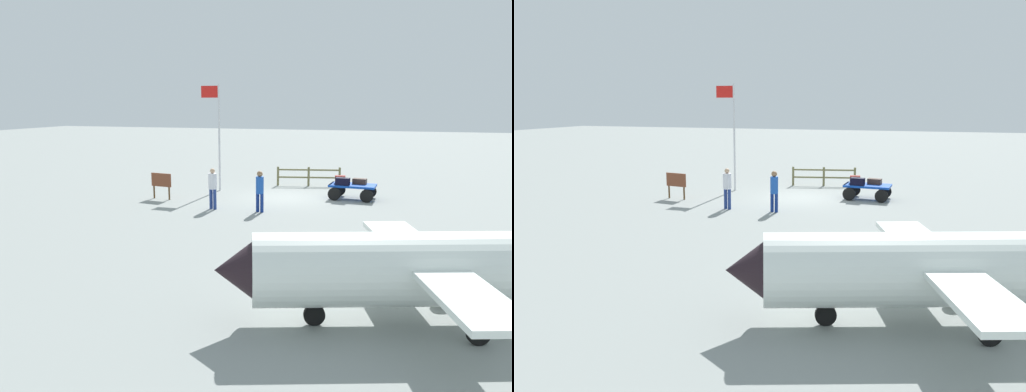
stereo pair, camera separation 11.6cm
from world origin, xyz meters
TOP-DOWN VIEW (x-y plane):
  - ground_plane at (0.00, 0.00)m, footprint 120.00×120.00m
  - luggage_cart at (-2.99, -0.53)m, footprint 2.17×1.45m
  - suitcase_dark at (-2.58, -0.18)m, footprint 0.67×0.41m
  - suitcase_grey at (-3.31, -0.74)m, footprint 0.67×0.42m
  - suitcase_olive at (-2.40, -0.70)m, footprint 0.53×0.46m
  - worker_lead at (0.34, 3.43)m, footprint 0.38×0.38m
  - worker_trailing at (2.40, 3.48)m, footprint 0.44×0.44m
  - airplane_near at (-5.60, 12.51)m, footprint 7.85×6.27m
  - flagpole at (3.90, -0.85)m, footprint 0.99×0.10m
  - signboard at (5.55, 2.12)m, footprint 1.07×0.21m
  - wooden_fence at (-0.31, -3.60)m, footprint 3.38×0.82m

SIDE VIEW (x-z plane):
  - ground_plane at x=0.00m, z-range 0.00..0.00m
  - luggage_cart at x=-2.99m, z-range 0.16..0.86m
  - wooden_fence at x=-0.31m, z-range 0.08..1.11m
  - signboard at x=5.55m, z-range 0.20..1.42m
  - suitcase_grey at x=-3.31m, z-range 0.70..0.95m
  - suitcase_dark at x=-2.58m, z-range 0.70..1.04m
  - suitcase_olive at x=-2.40m, z-range 0.70..1.06m
  - worker_lead at x=0.34m, z-range 0.13..1.84m
  - worker_trailing at x=2.40m, z-range 0.16..1.90m
  - airplane_near at x=-5.60m, z-range -0.37..2.76m
  - flagpole at x=3.90m, z-range 0.52..5.91m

